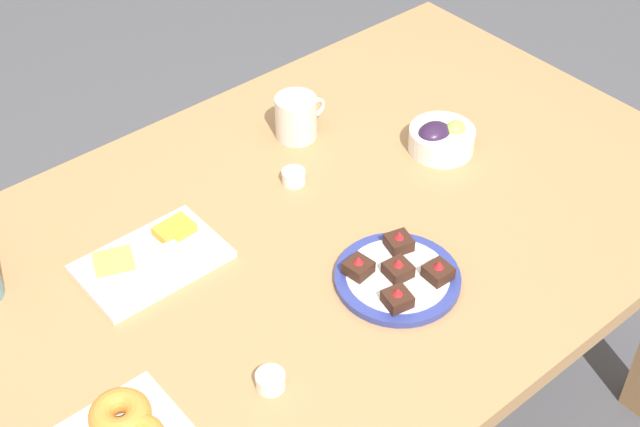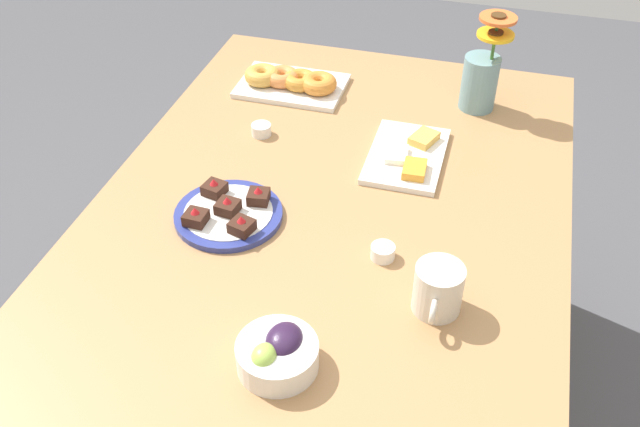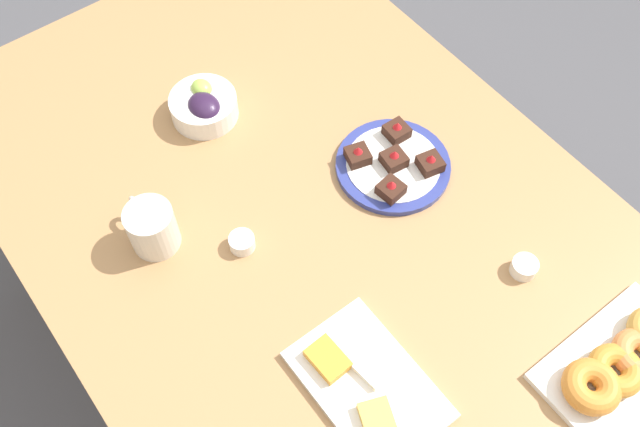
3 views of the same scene
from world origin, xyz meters
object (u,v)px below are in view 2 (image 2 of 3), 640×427
Objects in this scene: croissant_platter at (291,82)px; dessert_plate at (228,213)px; coffee_mug at (438,289)px; jam_cup_honey at (383,251)px; grape_bowl at (278,353)px; flower_vase at (481,77)px; jam_cup_berry at (261,129)px; cheese_platter at (408,155)px; dining_table at (320,259)px.

dessert_plate is (0.55, 0.03, -0.01)m from croissant_platter.
coffee_mug reaches higher than jam_cup_honey.
coffee_mug is 0.31m from grape_bowl.
jam_cup_honey is at bearing 159.59° from grape_bowl.
croissant_platter is at bearing -84.91° from flower_vase.
dessert_plate is (0.32, 0.04, -0.00)m from jam_cup_berry.
jam_cup_berry is 0.32m from dessert_plate.
flower_vase is at bearing 95.09° from croissant_platter.
cheese_platter is at bearing -163.51° from coffee_mug.
grape_bowl is at bearing 21.69° from jam_cup_berry.
cheese_platter is 5.42× the size of jam_cup_berry.
coffee_mug is at bearing 59.24° from dining_table.
cheese_platter is at bearing 156.24° from dining_table.
cheese_platter is 1.14× the size of dessert_plate.
flower_vase is (-0.62, 0.12, 0.07)m from jam_cup_honey.
croissant_platter is at bearing -123.34° from cheese_platter.
grape_bowl is at bearing -20.41° from jam_cup_honey.
cheese_platter is at bearing 56.66° from croissant_platter.
dining_table is at bearing -24.30° from flower_vase.
coffee_mug is at bearing 16.49° from cheese_platter.
grape_bowl is at bearing 16.17° from croissant_platter.
coffee_mug is at bearing 35.63° from croissant_platter.
cheese_platter is at bearing 171.14° from grape_bowl.
flower_vase is at bearing 166.06° from grape_bowl.
croissant_platter is at bearing -176.38° from dessert_plate.
flower_vase reaches higher than jam_cup_honey.
flower_vase reaches higher than jam_cup_berry.
flower_vase is (-0.04, 0.49, 0.06)m from croissant_platter.
jam_cup_honey is 0.64m from flower_vase.
flower_vase is at bearing 155.70° from dining_table.
flower_vase is at bearing -179.70° from coffee_mug.
dessert_plate is at bearing 3.62° from croissant_platter.
cheese_platter reaches higher than jam_cup_berry.
jam_cup_berry is at bearing -90.96° from cheese_platter.
coffee_mug is at bearing 130.50° from grape_bowl.
coffee_mug is 0.44× the size of croissant_platter.
grape_bowl is 0.55× the size of flower_vase.
dessert_plate is at bearing -46.13° from cheese_platter.
flower_vase reaches higher than croissant_platter.
dessert_plate is at bearing -84.86° from dining_table.
cheese_platter is 5.42× the size of jam_cup_honey.
jam_cup_honey is 1.00× the size of jam_cup_berry.
croissant_platter reaches higher than jam_cup_honey.
jam_cup_berry is (-0.66, -0.26, -0.01)m from grape_bowl.
jam_cup_berry is at bearing -142.13° from dining_table.
coffee_mug is at bearing 73.11° from dessert_plate.
dessert_plate is at bearing -95.54° from jam_cup_honey.
jam_cup_honey is (0.58, 0.37, -0.01)m from croissant_platter.
grape_bowl is at bearing -8.86° from cheese_platter.
dining_table is 0.39m from jam_cup_berry.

